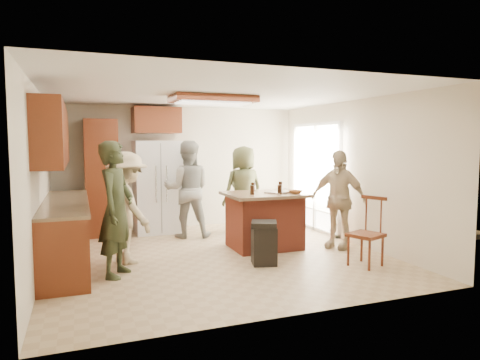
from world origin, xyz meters
name	(u,v)px	position (x,y,z in m)	size (l,w,h in m)	color
room_shell	(379,182)	(4.37, 1.64, 0.87)	(8.00, 5.20, 5.00)	tan
person_front_left	(116,209)	(-1.55, -0.49, 0.89)	(0.65, 0.48, 1.79)	#303820
person_behind_left	(187,189)	(-0.12, 1.47, 0.90)	(0.88, 0.54, 1.80)	gray
person_behind_right	(243,189)	(1.02, 1.52, 0.85)	(0.83, 0.54, 1.70)	#3F4226
person_side_right	(338,199)	(2.05, -0.22, 0.82)	(0.96, 0.49, 1.64)	tan
person_counter	(127,208)	(-1.35, 0.10, 0.82)	(1.06, 0.49, 1.64)	tan
left_cabinetry	(61,199)	(-2.24, 0.40, 0.96)	(0.64, 3.00, 2.30)	maroon
back_wall_units	(116,163)	(-1.33, 2.20, 1.38)	(1.80, 0.60, 2.45)	maroon
refrigerator	(158,187)	(-0.55, 2.12, 0.90)	(0.90, 0.76, 1.80)	white
kitchen_island	(264,220)	(0.89, 0.21, 0.47)	(1.28, 1.03, 0.93)	maroon
island_items	(280,190)	(1.14, 0.14, 0.97)	(0.91, 0.74, 0.15)	silver
trash_bin	(264,243)	(0.49, -0.69, 0.32)	(0.48, 0.48, 0.63)	black
spindle_chair	(367,235)	(1.83, -1.27, 0.45)	(0.54, 0.54, 0.99)	maroon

